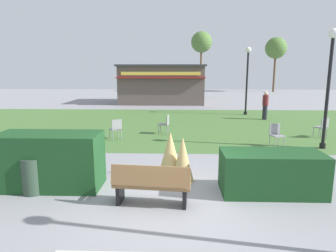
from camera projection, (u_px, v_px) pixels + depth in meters
name	position (u px, v px, depth m)	size (l,w,h in m)	color
ground_plane	(172.00, 202.00, 6.76)	(80.00, 80.00, 0.00)	gray
lawn_patch	(176.00, 124.00, 16.58)	(36.00, 12.00, 0.01)	#446B33
park_bench	(151.00, 185.00, 6.53)	(1.74, 0.68, 0.95)	olive
hedge_left	(50.00, 161.00, 7.53)	(2.55, 1.10, 1.40)	#19421E
hedge_right	(271.00, 173.00, 7.21)	(2.39, 1.10, 1.01)	#19421E
ornamental_grass_behind_left	(170.00, 155.00, 8.27)	(0.70, 0.70, 1.29)	tan
ornamental_grass_behind_right	(183.00, 159.00, 7.98)	(0.61, 0.61, 1.21)	tan
lamppost_mid	(329.00, 75.00, 10.92)	(0.36, 0.36, 4.40)	black
lamppost_far	(247.00, 73.00, 19.53)	(0.36, 0.36, 4.40)	black
trash_bin	(33.00, 176.00, 7.20)	(0.52, 0.52, 0.88)	#2D4233
food_kiosk	(162.00, 84.00, 27.04)	(7.56, 5.27, 3.39)	#594C47
cafe_chair_west	(323.00, 126.00, 13.11)	(0.59, 0.59, 0.89)	gray
cafe_chair_east	(165.00, 123.00, 13.89)	(0.51, 0.51, 0.89)	gray
cafe_chair_center	(276.00, 133.00, 11.61)	(0.54, 0.54, 0.89)	gray
cafe_chair_north	(116.00, 128.00, 12.73)	(0.61, 0.61, 0.89)	gray
person_strolling	(265.00, 105.00, 17.89)	(0.34, 0.34, 1.69)	#23232D
parked_car_west_slot	(150.00, 90.00, 34.74)	(4.35, 2.37, 1.20)	#B7BABF
tree_left_bg	(202.00, 43.00, 40.19)	(2.80, 2.80, 8.03)	brown
tree_right_bg	(276.00, 48.00, 39.77)	(2.80, 2.80, 7.20)	brown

